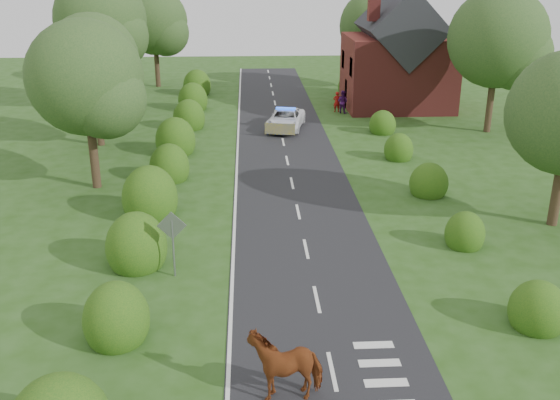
{
  "coord_description": "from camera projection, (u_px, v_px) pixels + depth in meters",
  "views": [
    {
      "loc": [
        -2.22,
        -18.5,
        10.69
      ],
      "look_at": [
        -0.93,
        6.2,
        1.3
      ],
      "focal_mm": 40.0,
      "sensor_mm": 36.0,
      "label": 1
    }
  ],
  "objects": [
    {
      "name": "tree_right_b",
      "position": [
        503.0,
        43.0,
        40.16
      ],
      "size": [
        6.56,
        6.4,
        9.4
      ],
      "color": "#332316",
      "rests_on": "ground"
    },
    {
      "name": "tree_right_c",
      "position": [
        376.0,
        28.0,
        55.07
      ],
      "size": [
        6.15,
        6.0,
        8.58
      ],
      "color": "#332316",
      "rests_on": "ground"
    },
    {
      "name": "house",
      "position": [
        398.0,
        59.0,
        48.3
      ],
      "size": [
        8.0,
        7.4,
        9.17
      ],
      "color": "maroon",
      "rests_on": "ground"
    },
    {
      "name": "road",
      "position": [
        288.0,
        166.0,
        35.18
      ],
      "size": [
        6.0,
        70.0,
        0.02
      ],
      "primitive_type": "cube",
      "color": "black",
      "rests_on": "ground"
    },
    {
      "name": "ground",
      "position": [
        317.0,
        300.0,
        21.18
      ],
      "size": [
        120.0,
        120.0,
        0.0
      ],
      "primitive_type": "plane",
      "color": "#264C14"
    },
    {
      "name": "tree_left_b",
      "position": [
        97.0,
        64.0,
        37.38
      ],
      "size": [
        5.74,
        5.6,
        8.07
      ],
      "color": "#332316",
      "rests_on": "ground"
    },
    {
      "name": "tree_left_c",
      "position": [
        105.0,
        24.0,
        46.09
      ],
      "size": [
        6.97,
        6.8,
        10.22
      ],
      "color": "#332316",
      "rests_on": "ground"
    },
    {
      "name": "hedgerow_right",
      "position": [
        422.0,
        176.0,
        31.77
      ],
      "size": [
        2.1,
        45.78,
        2.1
      ],
      "color": "#194C14",
      "rests_on": "ground"
    },
    {
      "name": "cow",
      "position": [
        286.0,
        366.0,
        16.38
      ],
      "size": [
        2.38,
        1.51,
        1.58
      ],
      "primitive_type": "imported",
      "rotation": [
        0.0,
        0.0,
        -1.41
      ],
      "color": "maroon",
      "rests_on": "ground"
    },
    {
      "name": "hedgerow_left",
      "position": [
        164.0,
        174.0,
        31.51
      ],
      "size": [
        2.75,
        50.41,
        3.0
      ],
      "color": "#194C14",
      "rests_on": "ground"
    },
    {
      "name": "tree_left_d",
      "position": [
        157.0,
        24.0,
        55.88
      ],
      "size": [
        6.15,
        6.0,
        8.89
      ],
      "color": "#332316",
      "rests_on": "ground"
    },
    {
      "name": "pedestrian_purple",
      "position": [
        343.0,
        102.0,
        47.38
      ],
      "size": [
        1.07,
        1.04,
        1.73
      ],
      "primitive_type": "imported",
      "rotation": [
        0.0,
        0.0,
        2.46
      ],
      "color": "#441358",
      "rests_on": "ground"
    },
    {
      "name": "road_sign",
      "position": [
        172.0,
        235.0,
        22.22
      ],
      "size": [
        1.06,
        0.08,
        2.53
      ],
      "color": "gray",
      "rests_on": "ground"
    },
    {
      "name": "road_markings",
      "position": [
        261.0,
        178.0,
        33.16
      ],
      "size": [
        4.96,
        70.0,
        0.01
      ],
      "color": "white",
      "rests_on": "road"
    },
    {
      "name": "police_van",
      "position": [
        286.0,
        119.0,
        42.87
      ],
      "size": [
        3.21,
        5.22,
        1.49
      ],
      "rotation": [
        0.0,
        0.0,
        -0.22
      ],
      "color": "white",
      "rests_on": "ground"
    },
    {
      "name": "pedestrian_red",
      "position": [
        337.0,
        102.0,
        47.78
      ],
      "size": [
        0.62,
        0.45,
        1.56
      ],
      "primitive_type": "imported",
      "rotation": [
        0.0,
        0.0,
        3.28
      ],
      "color": "#A7120F",
      "rests_on": "ground"
    },
    {
      "name": "tree_left_a",
      "position": [
        90.0,
        83.0,
        29.88
      ],
      "size": [
        5.74,
        5.6,
        8.38
      ],
      "color": "#332316",
      "rests_on": "ground"
    }
  ]
}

